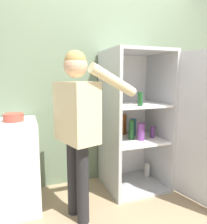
{
  "coord_description": "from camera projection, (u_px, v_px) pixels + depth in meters",
  "views": [
    {
      "loc": [
        -0.93,
        -1.63,
        1.31
      ],
      "look_at": [
        -0.11,
        0.6,
        0.93
      ],
      "focal_mm": 35.0,
      "sensor_mm": 36.0,
      "label": 1
    }
  ],
  "objects": [
    {
      "name": "ground_plane",
      "position": [
        137.0,
        220.0,
        2.04
      ],
      "size": [
        12.0,
        12.0,
        0.0
      ],
      "primitive_type": "plane",
      "color": "tan"
    },
    {
      "name": "counter",
      "position": [
        2.0,
        166.0,
        2.15
      ],
      "size": [
        0.69,
        0.6,
        0.89
      ],
      "color": "white",
      "rests_on": "ground_plane"
    },
    {
      "name": "refrigerator",
      "position": [
        146.0,
        122.0,
        2.52
      ],
      "size": [
        0.89,
        1.33,
        1.62
      ],
      "color": "#B7BABC",
      "rests_on": "ground_plane"
    },
    {
      "name": "person",
      "position": [
        77.0,
        117.0,
        1.93
      ],
      "size": [
        0.71,
        0.55,
        1.54
      ],
      "color": "#262628",
      "rests_on": "ground_plane"
    },
    {
      "name": "bowl",
      "position": [
        13.0,
        117.0,
        2.13
      ],
      "size": [
        0.19,
        0.19,
        0.08
      ],
      "color": "#B24738",
      "rests_on": "counter"
    },
    {
      "name": "wall_back",
      "position": [
        102.0,
        80.0,
        2.75
      ],
      "size": [
        7.0,
        0.06,
        2.55
      ],
      "color": "gray",
      "rests_on": "ground_plane"
    }
  ]
}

